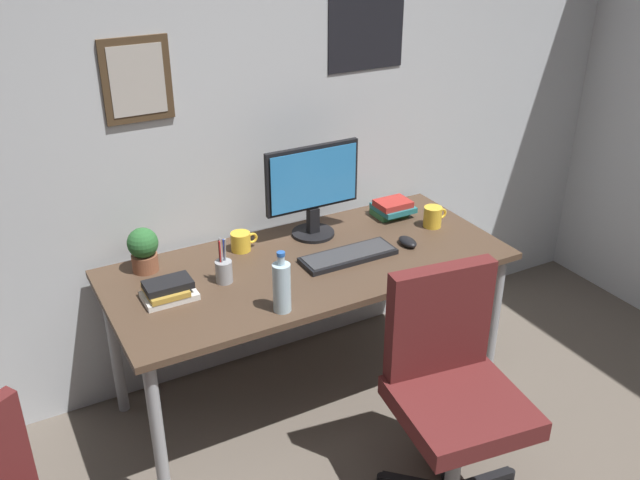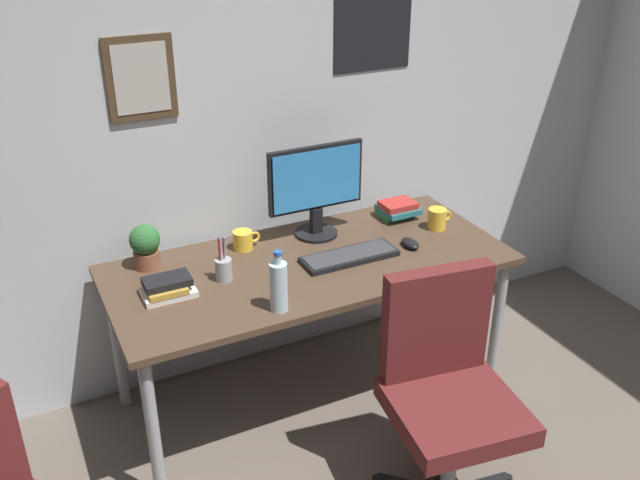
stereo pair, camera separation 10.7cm
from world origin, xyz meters
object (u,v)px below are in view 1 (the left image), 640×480
at_px(coffee_mug_near, 433,217).
at_px(coffee_mug_far, 241,241).
at_px(computer_mouse, 408,242).
at_px(water_bottle, 282,286).
at_px(keyboard, 348,256).
at_px(pen_cup, 224,270).
at_px(book_stack_left, 168,290).
at_px(monitor, 313,187).
at_px(book_stack_right, 392,208).
at_px(office_chair, 451,380).
at_px(potted_plant, 143,248).

xyz_separation_m(coffee_mug_near, coffee_mug_far, (-0.90, 0.21, -0.01)).
bearing_deg(computer_mouse, water_bottle, -163.50).
relative_size(keyboard, pen_cup, 2.15).
relative_size(water_bottle, book_stack_left, 1.21).
xyz_separation_m(monitor, book_stack_right, (0.44, -0.00, -0.20)).
bearing_deg(book_stack_right, keyboard, -146.23).
bearing_deg(pen_cup, computer_mouse, -6.13).
relative_size(computer_mouse, water_bottle, 0.44).
distance_m(pen_cup, book_stack_right, 0.99).
height_order(office_chair, book_stack_left, office_chair).
distance_m(computer_mouse, coffee_mug_far, 0.75).
bearing_deg(computer_mouse, keyboard, 175.76).
distance_m(keyboard, book_stack_left, 0.80).
bearing_deg(potted_plant, computer_mouse, -17.14).
height_order(coffee_mug_far, book_stack_left, coffee_mug_far).
distance_m(office_chair, book_stack_right, 1.07).
height_order(computer_mouse, water_bottle, water_bottle).
relative_size(water_bottle, pen_cup, 1.26).
height_order(pen_cup, book_stack_right, pen_cup).
distance_m(water_bottle, potted_plant, 0.67).
bearing_deg(keyboard, book_stack_left, 176.11).
distance_m(book_stack_left, book_stack_right, 1.23).
distance_m(keyboard, coffee_mug_near, 0.53).
xyz_separation_m(office_chair, coffee_mug_far, (-0.42, 1.00, 0.24)).
relative_size(water_bottle, book_stack_right, 1.42).
distance_m(water_bottle, pen_cup, 0.33).
bearing_deg(water_bottle, potted_plant, 123.59).
distance_m(office_chair, computer_mouse, 0.76).
distance_m(coffee_mug_near, pen_cup, 1.07).
bearing_deg(book_stack_right, book_stack_left, -169.56).
xyz_separation_m(coffee_mug_far, book_stack_right, (0.80, -0.02, 0.00)).
xyz_separation_m(monitor, water_bottle, (-0.41, -0.52, -0.13)).
xyz_separation_m(water_bottle, coffee_mug_near, (0.96, 0.33, -0.06)).
bearing_deg(monitor, potted_plant, 177.22).
relative_size(coffee_mug_near, pen_cup, 0.62).
distance_m(monitor, water_bottle, 0.68).
bearing_deg(coffee_mug_far, book_stack_left, -149.82).
relative_size(keyboard, book_stack_left, 2.06).
xyz_separation_m(office_chair, book_stack_right, (0.38, 0.98, 0.24)).
distance_m(office_chair, keyboard, 0.73).
bearing_deg(book_stack_right, monitor, 179.37).
xyz_separation_m(pen_cup, book_stack_right, (0.97, 0.21, -0.01)).
distance_m(coffee_mug_far, pen_cup, 0.28).
bearing_deg(potted_plant, monitor, -2.78).
distance_m(monitor, potted_plant, 0.80).
distance_m(keyboard, pen_cup, 0.56).
distance_m(water_bottle, book_stack_right, 1.00).
bearing_deg(book_stack_left, coffee_mug_far, 30.18).
bearing_deg(book_stack_right, potted_plant, 177.99).
relative_size(potted_plant, book_stack_left, 0.93).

